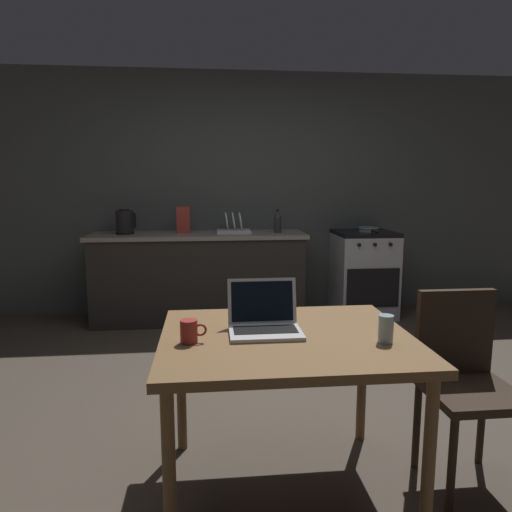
% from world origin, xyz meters
% --- Properties ---
extents(ground_plane, '(12.00, 12.00, 0.00)m').
position_xyz_m(ground_plane, '(0.00, 0.00, 0.00)').
color(ground_plane, '#473D33').
extents(back_wall, '(6.40, 0.10, 2.56)m').
position_xyz_m(back_wall, '(0.30, 2.39, 1.28)').
color(back_wall, '#454A48').
rests_on(back_wall, ground_plane).
extents(kitchen_counter, '(2.16, 0.64, 0.90)m').
position_xyz_m(kitchen_counter, '(-0.54, 2.04, 0.45)').
color(kitchen_counter, '#282623').
rests_on(kitchen_counter, ground_plane).
extents(stove_oven, '(0.60, 0.62, 0.90)m').
position_xyz_m(stove_oven, '(1.20, 2.04, 0.45)').
color(stove_oven, '#B7BABF').
rests_on(stove_oven, ground_plane).
extents(dining_table, '(1.10, 0.91, 0.75)m').
position_xyz_m(dining_table, '(-0.11, -0.76, 0.67)').
color(dining_table, brown).
rests_on(dining_table, ground_plane).
extents(chair, '(0.40, 0.40, 0.91)m').
position_xyz_m(chair, '(0.74, -0.74, 0.53)').
color(chair, '#2D2116').
rests_on(chair, ground_plane).
extents(laptop, '(0.32, 0.27, 0.22)m').
position_xyz_m(laptop, '(-0.20, -0.70, 0.80)').
color(laptop, silver).
rests_on(laptop, dining_table).
extents(electric_kettle, '(0.20, 0.18, 0.25)m').
position_xyz_m(electric_kettle, '(-1.27, 2.04, 1.02)').
color(electric_kettle, black).
rests_on(electric_kettle, kitchen_counter).
extents(bottle, '(0.07, 0.07, 0.24)m').
position_xyz_m(bottle, '(0.26, 1.99, 1.01)').
color(bottle, '#2D2D33').
rests_on(bottle, kitchen_counter).
extents(frying_pan, '(0.22, 0.39, 0.05)m').
position_xyz_m(frying_pan, '(1.23, 2.01, 0.92)').
color(frying_pan, gray).
rests_on(frying_pan, stove_oven).
extents(coffee_mug, '(0.11, 0.07, 0.10)m').
position_xyz_m(coffee_mug, '(-0.53, -0.82, 0.80)').
color(coffee_mug, '#9E2D28').
rests_on(coffee_mug, dining_table).
extents(drinking_glass, '(0.06, 0.06, 0.12)m').
position_xyz_m(drinking_glass, '(0.29, -0.90, 0.81)').
color(drinking_glass, '#99B7C6').
rests_on(drinking_glass, dining_table).
extents(cereal_box, '(0.13, 0.05, 0.27)m').
position_xyz_m(cereal_box, '(-0.69, 2.06, 1.03)').
color(cereal_box, '#B2382D').
rests_on(cereal_box, kitchen_counter).
extents(dish_rack, '(0.34, 0.26, 0.21)m').
position_xyz_m(dish_rack, '(-0.18, 2.04, 0.95)').
color(dish_rack, silver).
rests_on(dish_rack, kitchen_counter).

